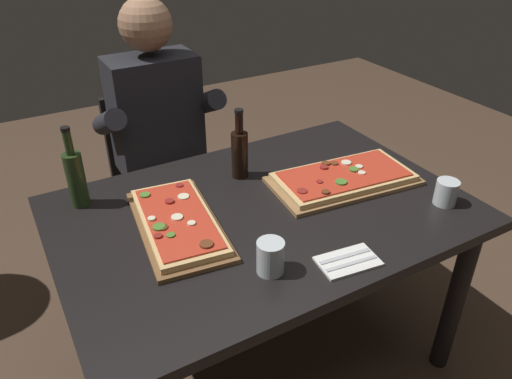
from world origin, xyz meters
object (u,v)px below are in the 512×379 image
object	(u,v)px
pizza_rectangular_front	(343,178)
tumbler_far_side	(270,259)
tumbler_near_camera	(446,194)
diner_chair	(158,174)
pizza_rectangular_left	(178,222)
wine_bottle_dark	(240,152)
seated_diner	(161,135)
dining_table	(263,231)
oil_bottle_amber	(76,177)

from	to	relation	value
pizza_rectangular_front	tumbler_far_side	distance (m)	0.58
tumbler_near_camera	diner_chair	xyz separation A→B (m)	(-0.67, 1.14, -0.29)
diner_chair	pizza_rectangular_front	bearing A→B (deg)	-62.20
pizza_rectangular_left	wine_bottle_dark	distance (m)	0.40
wine_bottle_dark	diner_chair	world-z (taller)	wine_bottle_dark
wine_bottle_dark	diner_chair	bearing A→B (deg)	102.64
pizza_rectangular_left	tumbler_far_side	distance (m)	0.37
pizza_rectangular_front	tumbler_near_camera	size ratio (longest dim) A/B	6.38
seated_diner	pizza_rectangular_left	bearing A→B (deg)	-105.89
dining_table	tumbler_near_camera	world-z (taller)	tumbler_near_camera
oil_bottle_amber	seated_diner	distance (m)	0.60
oil_bottle_amber	tumbler_far_side	size ratio (longest dim) A/B	2.89
tumbler_near_camera	pizza_rectangular_front	bearing A→B (deg)	127.31
pizza_rectangular_front	tumbler_near_camera	world-z (taller)	tumbler_near_camera
diner_chair	oil_bottle_amber	bearing A→B (deg)	-130.44
pizza_rectangular_left	diner_chair	bearing A→B (deg)	76.36
dining_table	oil_bottle_amber	xyz separation A→B (m)	(-0.54, 0.34, 0.21)
dining_table	seated_diner	bearing A→B (deg)	97.77
seated_diner	pizza_rectangular_front	bearing A→B (deg)	-58.47
pizza_rectangular_front	oil_bottle_amber	xyz separation A→B (m)	(-0.89, 0.34, 0.09)
wine_bottle_dark	tumbler_far_side	distance (m)	0.57
oil_bottle_amber	tumbler_near_camera	xyz separation A→B (m)	(1.11, -0.63, -0.07)
dining_table	tumbler_far_side	distance (m)	0.36
oil_bottle_amber	tumbler_far_side	distance (m)	0.75
pizza_rectangular_front	diner_chair	bearing A→B (deg)	117.80
pizza_rectangular_front	pizza_rectangular_left	distance (m)	0.65
dining_table	wine_bottle_dark	size ratio (longest dim) A/B	5.12
dining_table	pizza_rectangular_front	xyz separation A→B (m)	(0.35, 0.00, 0.12)
diner_chair	seated_diner	size ratio (longest dim) A/B	0.65
wine_bottle_dark	tumbler_far_side	world-z (taller)	wine_bottle_dark
oil_bottle_amber	tumbler_near_camera	distance (m)	1.28
wine_bottle_dark	seated_diner	world-z (taller)	seated_diner
pizza_rectangular_left	oil_bottle_amber	xyz separation A→B (m)	(-0.24, 0.30, 0.09)
oil_bottle_amber	seated_diner	world-z (taller)	seated_diner
tumbler_far_side	oil_bottle_amber	bearing A→B (deg)	121.92
tumbler_near_camera	diner_chair	bearing A→B (deg)	120.40
wine_bottle_dark	tumbler_near_camera	world-z (taller)	wine_bottle_dark
oil_bottle_amber	pizza_rectangular_left	bearing A→B (deg)	-50.81
tumbler_near_camera	tumbler_far_side	xyz separation A→B (m)	(-0.72, -0.00, 0.00)
dining_table	seated_diner	size ratio (longest dim) A/B	1.05
pizza_rectangular_front	diner_chair	xyz separation A→B (m)	(-0.45, 0.85, -0.27)
pizza_rectangular_left	seated_diner	bearing A→B (deg)	74.11
wine_bottle_dark	tumbler_far_side	bearing A→B (deg)	-109.24
wine_bottle_dark	tumbler_near_camera	size ratio (longest dim) A/B	3.05
pizza_rectangular_front	tumbler_near_camera	distance (m)	0.36
pizza_rectangular_front	tumbler_far_side	bearing A→B (deg)	-149.44
dining_table	pizza_rectangular_front	bearing A→B (deg)	0.27
pizza_rectangular_left	dining_table	bearing A→B (deg)	-7.77
tumbler_near_camera	wine_bottle_dark	bearing A→B (deg)	135.27
oil_bottle_amber	tumbler_near_camera	size ratio (longest dim) A/B	3.29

